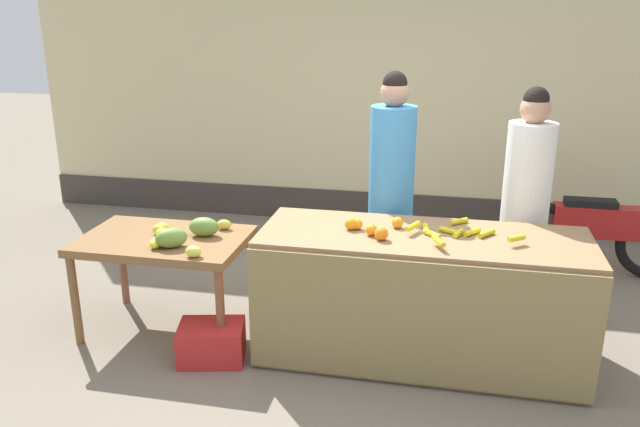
{
  "coord_description": "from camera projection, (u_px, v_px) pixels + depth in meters",
  "views": [
    {
      "loc": [
        0.62,
        -3.95,
        2.32
      ],
      "look_at": [
        -0.24,
        0.15,
        0.95
      ],
      "focal_mm": 35.36,
      "sensor_mm": 36.0,
      "label": 1
    }
  ],
  "objects": [
    {
      "name": "ground_plane",
      "position": [
        349.0,
        347.0,
        4.52
      ],
      "size": [
        24.0,
        24.0,
        0.0
      ],
      "primitive_type": "plane",
      "color": "#756B5B"
    },
    {
      "name": "market_wall_back",
      "position": [
        395.0,
        78.0,
        6.69
      ],
      "size": [
        8.17,
        0.23,
        3.28
      ],
      "color": "beige",
      "rests_on": "ground"
    },
    {
      "name": "fruit_stall_counter",
      "position": [
        420.0,
        297.0,
        4.27
      ],
      "size": [
        2.17,
        0.81,
        0.9
      ],
      "color": "olive",
      "rests_on": "ground"
    },
    {
      "name": "side_table_wooden",
      "position": [
        164.0,
        248.0,
        4.58
      ],
      "size": [
        1.19,
        0.78,
        0.74
      ],
      "color": "brown",
      "rests_on": "ground"
    },
    {
      "name": "banana_bunch_pile",
      "position": [
        454.0,
        232.0,
        4.12
      ],
      "size": [
        0.76,
        0.64,
        0.07
      ],
      "color": "gold",
      "rests_on": "fruit_stall_counter"
    },
    {
      "name": "orange_pile",
      "position": [
        371.0,
        227.0,
        4.16
      ],
      "size": [
        0.38,
        0.34,
        0.09
      ],
      "color": "orange",
      "rests_on": "fruit_stall_counter"
    },
    {
      "name": "mango_papaya_pile",
      "position": [
        184.0,
        233.0,
        4.45
      ],
      "size": [
        0.55,
        0.65,
        0.14
      ],
      "color": "yellow",
      "rests_on": "side_table_wooden"
    },
    {
      "name": "vendor_woman_blue_shirt",
      "position": [
        391.0,
        196.0,
        4.77
      ],
      "size": [
        0.34,
        0.34,
        1.89
      ],
      "color": "#33333D",
      "rests_on": "ground"
    },
    {
      "name": "vendor_woman_white_shirt",
      "position": [
        525.0,
        210.0,
        4.6
      ],
      "size": [
        0.34,
        0.34,
        1.8
      ],
      "color": "#33333D",
      "rests_on": "ground"
    },
    {
      "name": "parked_motorcycle",
      "position": [
        598.0,
        232.0,
        5.64
      ],
      "size": [
        1.6,
        0.18,
        0.88
      ],
      "color": "black",
      "rests_on": "ground"
    },
    {
      "name": "produce_crate",
      "position": [
        212.0,
        342.0,
        4.32
      ],
      "size": [
        0.5,
        0.41,
        0.26
      ],
      "primitive_type": "cube",
      "rotation": [
        0.0,
        0.0,
        0.23
      ],
      "color": "red",
      "rests_on": "ground"
    },
    {
      "name": "produce_sack",
      "position": [
        302.0,
        267.0,
        5.25
      ],
      "size": [
        0.46,
        0.44,
        0.51
      ],
      "primitive_type": "ellipsoid",
      "rotation": [
        0.0,
        0.0,
        0.53
      ],
      "color": "maroon",
      "rests_on": "ground"
    }
  ]
}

